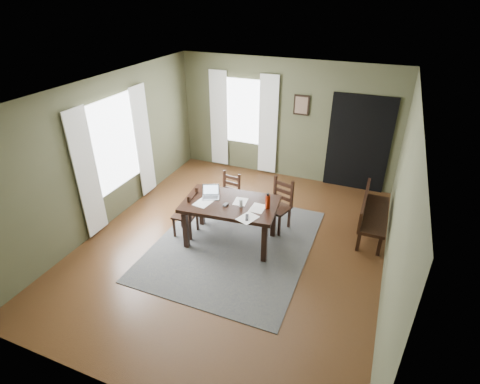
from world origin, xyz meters
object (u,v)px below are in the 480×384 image
at_px(chair_back_right, 279,206).
at_px(bench, 371,211).
at_px(water_bottle, 268,201).
at_px(chair_end, 188,214).
at_px(laptop, 211,194).
at_px(dining_table, 230,207).
at_px(chair_back_left, 228,196).

xyz_separation_m(chair_back_right, bench, (1.59, 0.44, -0.00)).
height_order(bench, water_bottle, water_bottle).
xyz_separation_m(chair_end, water_bottle, (1.44, 0.15, 0.49)).
distance_m(bench, laptop, 2.88).
height_order(chair_back_right, water_bottle, water_bottle).
height_order(chair_back_right, laptop, laptop).
xyz_separation_m(dining_table, bench, (2.23, 1.18, -0.24)).
bearing_deg(bench, chair_end, 112.73).
xyz_separation_m(chair_back_left, laptop, (-0.01, -0.72, 0.42)).
relative_size(chair_back_right, bench, 0.69).
bearing_deg(water_bottle, chair_back_left, 144.86).
xyz_separation_m(bench, water_bottle, (-1.59, -1.12, 0.46)).
distance_m(bench, water_bottle, 2.00).
relative_size(chair_back_left, chair_back_right, 0.91).
bearing_deg(chair_back_left, dining_table, -57.05).
relative_size(bench, laptop, 3.88).
distance_m(dining_table, water_bottle, 0.68).
relative_size(chair_back_left, bench, 0.63).
bearing_deg(bench, water_bottle, 125.05).
relative_size(bench, water_bottle, 5.07).
relative_size(chair_back_right, water_bottle, 3.50).
bearing_deg(chair_back_left, chair_back_right, 4.66).
xyz_separation_m(chair_back_right, laptop, (-1.04, -0.68, 0.38)).
bearing_deg(chair_back_left, water_bottle, -28.20).
bearing_deg(chair_end, bench, 107.74).
bearing_deg(bench, chair_back_right, 105.40).
xyz_separation_m(chair_back_left, bench, (2.61, 0.40, 0.04)).
distance_m(dining_table, bench, 2.53).
height_order(chair_end, chair_back_left, chair_end).
xyz_separation_m(chair_end, chair_back_left, (0.42, 0.87, -0.01)).
bearing_deg(water_bottle, chair_back_right, 89.62).
bearing_deg(chair_back_left, laptop, -84.09).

